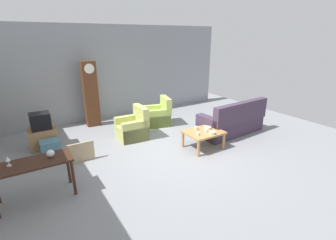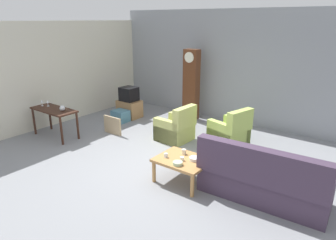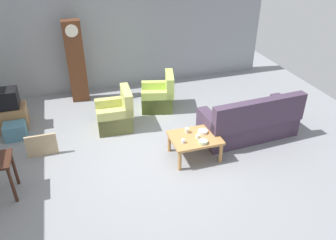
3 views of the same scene
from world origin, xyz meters
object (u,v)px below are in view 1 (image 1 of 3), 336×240
at_px(couch_floral, 232,122).
at_px(glass_dome_cloche, 50,153).
at_px(cup_cream_tall, 196,128).
at_px(framed_picture_leaning, 81,152).
at_px(bowl_shallow_green, 212,133).
at_px(console_table_dark, 33,168).
at_px(storage_box_blue, 50,147).
at_px(tv_crt, 40,121).
at_px(grandfather_clock, 91,94).
at_px(wine_glass_mid, 8,160).
at_px(cup_blue_rimmed, 198,134).
at_px(bowl_white_stacked, 207,128).
at_px(armchair_olive_far, 158,116).
at_px(cup_white_porcelain, 206,131).
at_px(coffee_table_wood, 204,134).
at_px(armchair_olive_near, 133,128).
at_px(tv_stand_cabinet, 43,138).

xyz_separation_m(couch_floral, glass_dome_cloche, (-5.03, -0.33, 0.46)).
xyz_separation_m(glass_dome_cloche, cup_cream_tall, (3.53, 0.20, -0.29)).
xyz_separation_m(framed_picture_leaning, bowl_shallow_green, (2.97, -1.21, 0.26)).
xyz_separation_m(console_table_dark, cup_cream_tall, (3.85, 0.25, -0.12)).
relative_size(framed_picture_leaning, storage_box_blue, 1.32).
distance_m(couch_floral, console_table_dark, 5.37).
distance_m(tv_crt, cup_cream_tall, 4.07).
bearing_deg(storage_box_blue, grandfather_clock, 44.40).
bearing_deg(wine_glass_mid, cup_blue_rimmed, -1.85).
height_order(glass_dome_cloche, bowl_white_stacked, glass_dome_cloche).
bearing_deg(armchair_olive_far, cup_white_porcelain, -86.71).
height_order(console_table_dark, tv_crt, tv_crt).
relative_size(framed_picture_leaning, bowl_white_stacked, 3.19).
height_order(coffee_table_wood, cup_white_porcelain, cup_white_porcelain).
bearing_deg(wine_glass_mid, couch_floral, 3.24).
distance_m(glass_dome_cloche, bowl_shallow_green, 3.71).
distance_m(couch_floral, tv_crt, 5.36).
bearing_deg(armchair_olive_near, coffee_table_wood, -51.07).
distance_m(armchair_olive_far, console_table_dark, 4.47).
xyz_separation_m(grandfather_clock, bowl_shallow_green, (2.02, -3.55, -0.56)).
xyz_separation_m(armchair_olive_far, bowl_shallow_green, (0.16, -2.45, 0.19)).
bearing_deg(cup_blue_rimmed, couch_floral, 14.89).
relative_size(coffee_table_wood, tv_stand_cabinet, 1.41).
relative_size(armchair_olive_far, console_table_dark, 0.73).
distance_m(grandfather_clock, bowl_shallow_green, 4.12).
distance_m(bowl_white_stacked, wine_glass_mid, 4.49).
xyz_separation_m(bowl_white_stacked, wine_glass_mid, (-4.48, -0.08, 0.36)).
relative_size(armchair_olive_near, coffee_table_wood, 0.96).
relative_size(framed_picture_leaning, cup_white_porcelain, 8.09).
distance_m(cup_blue_rimmed, bowl_shallow_green, 0.38).
bearing_deg(couch_floral, grandfather_clock, 138.43).
distance_m(armchair_olive_far, bowl_shallow_green, 2.46).
bearing_deg(tv_crt, glass_dome_cloche, -91.46).
xyz_separation_m(armchair_olive_far, console_table_dark, (-3.84, -2.26, 0.33)).
distance_m(coffee_table_wood, framed_picture_leaning, 3.07).
distance_m(framed_picture_leaning, cup_white_porcelain, 3.12).
distance_m(armchair_olive_near, wine_glass_mid, 3.43).
xyz_separation_m(tv_stand_cabinet, storage_box_blue, (0.09, -0.49, -0.09)).
xyz_separation_m(tv_crt, cup_blue_rimmed, (3.28, -2.43, -0.23)).
xyz_separation_m(tv_stand_cabinet, wine_glass_mid, (-0.71, -2.30, 0.60)).
height_order(armchair_olive_near, bowl_white_stacked, armchair_olive_near).
height_order(framed_picture_leaning, cup_cream_tall, cup_cream_tall).
relative_size(tv_crt, wine_glass_mid, 2.71).
xyz_separation_m(storage_box_blue, bowl_shallow_green, (3.54, -2.06, 0.33)).
xyz_separation_m(glass_dome_cloche, bowl_white_stacked, (3.83, 0.10, -0.32)).
xyz_separation_m(coffee_table_wood, bowl_shallow_green, (0.06, -0.25, 0.10)).
bearing_deg(bowl_white_stacked, bowl_shallow_green, -112.30).
height_order(armchair_olive_far, bowl_shallow_green, armchair_olive_far).
height_order(tv_stand_cabinet, wine_glass_mid, wine_glass_mid).
relative_size(cup_cream_tall, bowl_white_stacked, 0.53).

